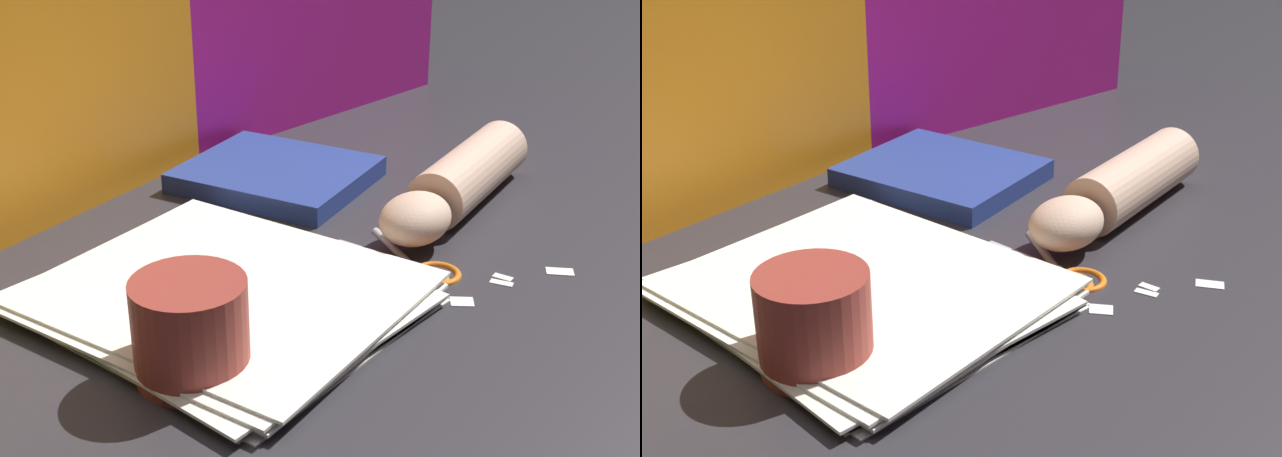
{
  "view_description": "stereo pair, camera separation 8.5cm",
  "coord_description": "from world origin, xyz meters",
  "views": [
    {
      "loc": [
        -0.63,
        -0.4,
        0.42
      ],
      "look_at": [
        -0.0,
        0.04,
        0.06
      ],
      "focal_mm": 50.0,
      "sensor_mm": 36.0,
      "label": 1
    },
    {
      "loc": [
        -0.58,
        -0.46,
        0.42
      ],
      "look_at": [
        -0.0,
        0.04,
        0.06
      ],
      "focal_mm": 50.0,
      "sensor_mm": 36.0,
      "label": 2
    }
  ],
  "objects": [
    {
      "name": "scissors",
      "position": [
        0.08,
        -0.02,
        0.0
      ],
      "size": [
        0.11,
        0.15,
        0.01
      ],
      "color": "silver",
      "rests_on": "ground_plane"
    },
    {
      "name": "book_closed",
      "position": [
        0.18,
        0.24,
        0.01
      ],
      "size": [
        0.21,
        0.24,
        0.02
      ],
      "color": "navy",
      "rests_on": "ground_plane"
    },
    {
      "name": "paper_scrap_far",
      "position": [
        0.1,
        -0.1,
        0.0
      ],
      "size": [
        0.01,
        0.02,
        0.0
      ],
      "color": "white",
      "rests_on": "ground_plane"
    },
    {
      "name": "paper_stack",
      "position": [
        -0.09,
        0.1,
        0.01
      ],
      "size": [
        0.32,
        0.35,
        0.02
      ],
      "color": "white",
      "rests_on": "ground_plane"
    },
    {
      "name": "paper_scrap_mid",
      "position": [
        0.16,
        -0.14,
        0.0
      ],
      "size": [
        0.03,
        0.03,
        0.0
      ],
      "color": "white",
      "rests_on": "ground_plane"
    },
    {
      "name": "ground_plane",
      "position": [
        0.0,
        0.0,
        0.0
      ],
      "size": [
        6.0,
        6.0,
        0.0
      ],
      "primitive_type": "plane",
      "color": "#2D2B30"
    },
    {
      "name": "paper_scrap_side",
      "position": [
        0.05,
        -0.09,
        0.0
      ],
      "size": [
        0.03,
        0.03,
        0.0
      ],
      "color": "white",
      "rests_on": "ground_plane"
    },
    {
      "name": "mug",
      "position": [
        -0.19,
        0.04,
        0.04
      ],
      "size": [
        0.09,
        0.09,
        0.09
      ],
      "color": "#99382D",
      "rests_on": "ground_plane"
    },
    {
      "name": "backdrop_panel_center",
      "position": [
        0.0,
        0.38,
        0.2
      ],
      "size": [
        0.59,
        0.05,
        0.39
      ],
      "color": "orange",
      "rests_on": "ground_plane"
    },
    {
      "name": "hand_forearm",
      "position": [
        0.23,
        0.02,
        0.03
      ],
      "size": [
        0.31,
        0.09,
        0.07
      ],
      "color": "beige",
      "rests_on": "ground_plane"
    },
    {
      "name": "paper_scrap_near",
      "position": [
        0.11,
        -0.1,
        0.0
      ],
      "size": [
        0.01,
        0.02,
        0.0
      ],
      "color": "white",
      "rests_on": "ground_plane"
    }
  ]
}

